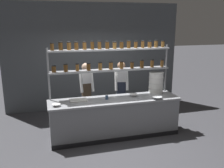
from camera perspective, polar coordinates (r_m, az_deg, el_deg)
name	(u,v)px	position (r m, az deg, el deg)	size (l,w,h in m)	color
ground_plane	(115,135)	(6.23, 0.59, -11.54)	(40.00, 40.00, 0.00)	#3D3D42
back_wall	(94,56)	(7.88, -4.03, 6.31)	(5.50, 0.12, 3.26)	#4C5156
prep_counter	(115,117)	(6.04, 0.60, -7.61)	(3.10, 0.76, 0.92)	gray
spice_shelf_unit	(110,60)	(5.99, -0.37, 5.49)	(2.98, 0.28, 2.26)	#999BA0
chef_left	(86,90)	(6.52, -5.88, -1.38)	(0.37, 0.30, 1.67)	black
chef_center	(121,88)	(6.62, 2.11, -0.99)	(0.40, 0.33, 1.68)	black
container_stack	(156,82)	(6.45, 10.03, 0.36)	(0.37, 0.37, 0.53)	white
cutting_board	(78,100)	(5.81, -7.72, -3.70)	(0.40, 0.26, 0.02)	silver
prep_bowl_near_left	(56,105)	(5.52, -12.64, -4.74)	(0.19, 0.19, 0.05)	white
prep_bowl_center_front	(157,98)	(5.96, 10.27, -3.15)	(0.23, 0.23, 0.06)	silver
prep_bowl_center_back	(133,95)	(6.10, 4.89, -2.58)	(0.20, 0.20, 0.06)	white
serving_cup_front	(107,97)	(5.85, -1.20, -3.10)	(0.07, 0.07, 0.09)	#334C70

